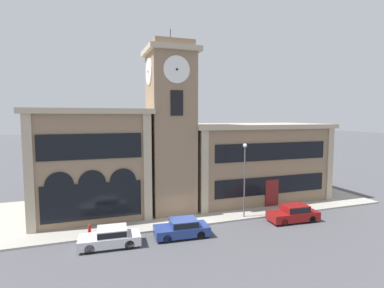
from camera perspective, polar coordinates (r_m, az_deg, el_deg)
ground_plane at (r=25.66m, az=-1.14°, el=-15.71°), size 300.00×300.00×0.00m
sidewalk_kerb at (r=31.45m, az=-4.83°, el=-11.60°), size 43.18×12.77×0.15m
clock_tower at (r=28.36m, az=-4.05°, el=2.95°), size 4.70×4.70×17.19m
town_hall_left_wing at (r=29.73m, az=-18.66°, el=-3.20°), size 10.54×8.90×9.85m
town_hall_right_wing at (r=34.54m, az=11.21°, el=-3.13°), size 15.99×8.90×8.37m
parked_car_near at (r=22.85m, az=-15.24°, el=-16.68°), size 4.34×2.10×1.37m
parked_car_mid at (r=23.75m, az=-1.86°, el=-15.63°), size 4.24×2.13×1.37m
parked_car_far at (r=28.35m, az=18.78°, el=-12.32°), size 4.49×2.03×1.47m
street_lamp at (r=27.18m, az=9.99°, el=-4.90°), size 0.36×0.36×6.66m
fire_hydrant at (r=24.84m, az=-18.94°, el=-15.32°), size 0.22×0.22×0.87m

